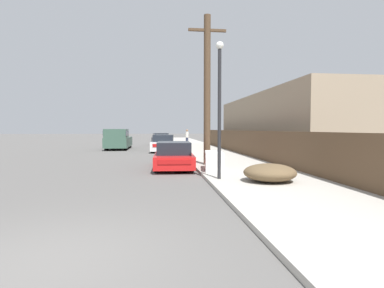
{
  "coord_description": "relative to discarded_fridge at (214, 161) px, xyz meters",
  "views": [
    {
      "loc": [
        1.5,
        -4.19,
        1.84
      ],
      "look_at": [
        3.49,
        13.12,
        0.96
      ],
      "focal_mm": 28.0,
      "sensor_mm": 36.0,
      "label": 1
    }
  ],
  "objects": [
    {
      "name": "ground_plane",
      "position": [
        -3.85,
        -8.14,
        -0.5
      ],
      "size": [
        220.0,
        220.0,
        0.0
      ],
      "primitive_type": "plane",
      "color": "#595654"
    },
    {
      "name": "sidewalk_curb",
      "position": [
        1.45,
        15.36,
        -0.44
      ],
      "size": [
        4.2,
        63.0,
        0.12
      ],
      "primitive_type": "cube",
      "color": "#ADA89E",
      "rests_on": "ground"
    },
    {
      "name": "discarded_fridge",
      "position": [
        0.0,
        0.0,
        0.0
      ],
      "size": [
        0.96,
        1.86,
        0.79
      ],
      "rotation": [
        0.0,
        0.0,
        -0.14
      ],
      "color": "white",
      "rests_on": "sidewalk_curb"
    },
    {
      "name": "parked_sports_car_red",
      "position": [
        -1.61,
        1.67,
        0.07
      ],
      "size": [
        1.89,
        4.53,
        1.24
      ],
      "rotation": [
        0.0,
        0.0,
        -0.04
      ],
      "color": "red",
      "rests_on": "ground"
    },
    {
      "name": "car_parked_mid",
      "position": [
        -1.86,
        11.81,
        0.14
      ],
      "size": [
        2.13,
        4.18,
        1.37
      ],
      "rotation": [
        0.0,
        0.0,
        -0.08
      ],
      "color": "silver",
      "rests_on": "ground"
    },
    {
      "name": "car_parked_far",
      "position": [
        -2.03,
        21.74,
        0.14
      ],
      "size": [
        2.16,
        4.42,
        1.36
      ],
      "rotation": [
        0.0,
        0.0,
        0.08
      ],
      "color": "black",
      "rests_on": "ground"
    },
    {
      "name": "pickup_truck",
      "position": [
        -5.87,
        14.99,
        0.41
      ],
      "size": [
        1.98,
        5.43,
        1.83
      ],
      "rotation": [
        0.0,
        0.0,
        3.14
      ],
      "color": "#385647",
      "rests_on": "ground"
    },
    {
      "name": "utility_pole",
      "position": [
        0.01,
        1.83,
        3.25
      ],
      "size": [
        1.8,
        0.32,
        7.08
      ],
      "color": "#4C3826",
      "rests_on": "sidewalk_curb"
    },
    {
      "name": "street_lamp",
      "position": [
        -0.24,
        -2.25,
        2.33
      ],
      "size": [
        0.26,
        0.26,
        4.67
      ],
      "color": "#232326",
      "rests_on": "sidewalk_curb"
    },
    {
      "name": "brush_pile",
      "position": [
        1.3,
        -2.97,
        -0.09
      ],
      "size": [
        1.72,
        1.63,
        0.59
      ],
      "color": "brown",
      "rests_on": "sidewalk_curb"
    },
    {
      "name": "wooden_fence",
      "position": [
        3.4,
        7.0,
        0.42
      ],
      "size": [
        0.08,
        29.76,
        1.61
      ],
      "primitive_type": "cube",
      "color": "brown",
      "rests_on": "sidewalk_curb"
    },
    {
      "name": "building_right_house",
      "position": [
        7.62,
        9.79,
        1.69
      ],
      "size": [
        6.0,
        18.2,
        4.38
      ],
      "primitive_type": "cube",
      "color": "gray",
      "rests_on": "ground"
    },
    {
      "name": "pedestrian",
      "position": [
        0.77,
        19.44,
        0.47
      ],
      "size": [
        0.34,
        0.34,
        1.67
      ],
      "color": "#282D42",
      "rests_on": "sidewalk_curb"
    }
  ]
}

